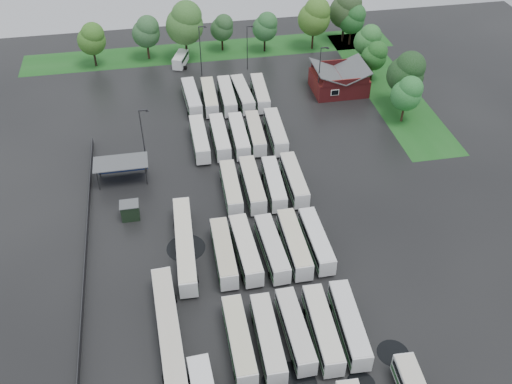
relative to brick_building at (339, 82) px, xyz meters
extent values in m
plane|color=black|center=(-24.00, -42.77, -1.87)|extent=(160.00, 160.00, 0.00)
cube|color=maroon|center=(0.00, 0.03, -0.17)|extent=(10.00, 8.00, 3.40)
cube|color=#4C4F51|center=(-2.50, 0.03, 2.43)|extent=(5.07, 8.60, 2.19)
cube|color=#4C4F51|center=(2.50, 0.03, 2.43)|extent=(5.07, 8.60, 2.19)
cube|color=maroon|center=(0.00, -3.97, 2.03)|extent=(9.00, 0.20, 1.20)
cube|color=silver|center=(-2.00, -4.02, 0.13)|extent=(1.60, 0.12, 1.20)
cylinder|color=#2D2D30|center=(-44.80, -22.77, -0.17)|extent=(0.16, 0.16, 3.40)
cylinder|color=#2D2D30|center=(-37.60, -22.77, -0.17)|extent=(0.16, 0.16, 3.40)
cylinder|color=#2D2D30|center=(-44.80, -19.57, -0.17)|extent=(0.16, 0.16, 3.40)
cylinder|color=#2D2D30|center=(-37.60, -19.57, -0.17)|extent=(0.16, 0.16, 3.40)
cube|color=#4C4F51|center=(-41.20, -21.17, 1.63)|extent=(8.20, 4.20, 0.15)
cube|color=navy|center=(-41.20, -19.27, -0.27)|extent=(7.60, 0.08, 2.60)
cube|color=black|center=(-40.20, -30.17, -0.62)|extent=(2.50, 2.00, 2.50)
cube|color=#4C4F51|center=(-40.20, -30.17, 0.69)|extent=(2.70, 2.20, 0.12)
cube|color=#1A551A|center=(-22.00, 22.03, -1.86)|extent=(80.00, 10.00, 0.01)
cube|color=#1A551A|center=(10.00, 0.03, -1.86)|extent=(10.00, 50.00, 0.01)
cube|color=#2D2D30|center=(-46.20, -34.77, -1.27)|extent=(0.10, 50.00, 1.20)
cube|color=silver|center=(-28.50, -55.20, -0.19)|extent=(2.40, 11.07, 2.53)
cube|color=black|center=(-28.50, -55.20, 0.32)|extent=(2.45, 10.63, 0.81)
cube|color=#215927|center=(-28.50, -55.20, -0.74)|extent=(2.44, 10.85, 0.56)
cube|color=beige|center=(-28.50, -55.20, 1.13)|extent=(2.30, 10.73, 0.11)
cylinder|color=black|center=(-28.50, -58.74, -1.45)|extent=(2.35, 0.88, 0.88)
cylinder|color=black|center=(-28.50, -51.67, -1.45)|extent=(2.35, 0.88, 0.88)
cube|color=silver|center=(-25.26, -55.48, -0.20)|extent=(2.40, 10.99, 2.51)
cube|color=black|center=(-25.26, -55.48, 0.30)|extent=(2.45, 10.55, 0.80)
cube|color=#26502A|center=(-25.26, -55.48, -0.75)|extent=(2.45, 10.77, 0.55)
cube|color=beige|center=(-25.26, -55.48, 1.10)|extent=(2.31, 10.66, 0.11)
cylinder|color=black|center=(-25.26, -58.99, -1.45)|extent=(2.33, 0.88, 0.88)
cylinder|color=black|center=(-25.26, -51.97, -1.45)|extent=(2.33, 0.88, 0.88)
cube|color=silver|center=(-22.00, -55.00, -0.24)|extent=(2.44, 10.76, 2.46)
cube|color=black|center=(-22.00, -55.00, 0.25)|extent=(2.49, 10.33, 0.79)
cube|color=#28522D|center=(-22.00, -55.00, -0.78)|extent=(2.48, 10.54, 0.54)
cube|color=beige|center=(-22.00, -55.00, 1.04)|extent=(2.34, 10.43, 0.11)
cylinder|color=black|center=(-22.00, -58.43, -1.46)|extent=(2.28, 0.86, 0.86)
cylinder|color=black|center=(-22.00, -51.57, -1.46)|extent=(2.28, 0.86, 0.86)
cube|color=silver|center=(-18.91, -55.42, -0.17)|extent=(2.66, 11.23, 2.56)
cube|color=black|center=(-18.91, -55.42, 0.34)|extent=(2.70, 10.79, 0.82)
cube|color=#25572B|center=(-18.91, -55.42, -0.73)|extent=(2.70, 11.01, 0.56)
cube|color=silver|center=(-18.91, -55.42, 1.16)|extent=(2.56, 10.90, 0.11)
cylinder|color=black|center=(-18.91, -58.99, -1.45)|extent=(2.37, 0.89, 0.89)
cylinder|color=black|center=(-18.91, -51.85, -1.45)|extent=(2.37, 0.89, 0.89)
cube|color=silver|center=(-15.72, -55.33, -0.17)|extent=(2.90, 11.24, 2.55)
cube|color=black|center=(-15.72, -55.33, 0.34)|extent=(2.93, 10.80, 0.82)
cube|color=#1F5D2A|center=(-15.72, -55.33, -0.73)|extent=(2.93, 11.02, 0.56)
cube|color=silver|center=(-15.72, -55.33, 1.15)|extent=(2.79, 10.90, 0.11)
cylinder|color=black|center=(-15.72, -58.90, -1.45)|extent=(2.37, 0.89, 0.89)
cylinder|color=black|center=(-15.72, -51.77, -1.45)|extent=(2.37, 0.89, 0.89)
cube|color=silver|center=(-28.25, -41.28, -0.20)|extent=(2.34, 10.99, 2.52)
cube|color=black|center=(-28.25, -41.28, 0.31)|extent=(2.39, 10.55, 0.81)
cube|color=#23572A|center=(-28.25, -41.28, -0.75)|extent=(2.38, 10.77, 0.55)
cube|color=beige|center=(-28.25, -41.28, 1.11)|extent=(2.24, 10.66, 0.11)
cylinder|color=black|center=(-28.25, -44.79, -1.45)|extent=(2.33, 0.88, 0.88)
cylinder|color=black|center=(-28.25, -37.77, -1.45)|extent=(2.33, 0.88, 0.88)
cube|color=silver|center=(-25.34, -41.27, -0.15)|extent=(2.77, 11.34, 2.58)
cube|color=black|center=(-25.34, -41.27, 0.36)|extent=(2.81, 10.89, 0.83)
cube|color=#254F2B|center=(-25.34, -41.27, -0.72)|extent=(2.81, 11.11, 0.57)
cube|color=silver|center=(-25.34, -41.27, 1.18)|extent=(2.66, 11.00, 0.11)
cylinder|color=black|center=(-25.34, -44.87, -1.44)|extent=(2.39, 0.90, 0.90)
cylinder|color=black|center=(-25.34, -37.67, -1.44)|extent=(2.39, 0.90, 0.90)
cube|color=silver|center=(-21.89, -41.62, -0.21)|extent=(2.72, 11.00, 2.50)
cube|color=black|center=(-21.89, -41.62, 0.29)|extent=(2.76, 10.56, 0.80)
cube|color=#1A5622|center=(-21.89, -41.62, -0.76)|extent=(2.76, 10.78, 0.55)
cube|color=silver|center=(-21.89, -41.62, 1.09)|extent=(2.62, 10.67, 0.11)
cylinder|color=black|center=(-21.89, -45.11, -1.46)|extent=(2.32, 0.87, 0.87)
cylinder|color=black|center=(-21.89, -38.13, -1.46)|extent=(2.32, 0.87, 0.87)
cube|color=silver|center=(-18.83, -41.39, -0.15)|extent=(2.36, 11.29, 2.59)
cube|color=black|center=(-18.83, -41.39, 0.37)|extent=(2.42, 10.84, 0.83)
cube|color=#2F5B37|center=(-18.83, -41.39, -0.72)|extent=(2.41, 11.06, 0.57)
cube|color=beige|center=(-18.83, -41.39, 1.19)|extent=(2.27, 10.95, 0.11)
cylinder|color=black|center=(-18.83, -45.00, -1.44)|extent=(2.40, 0.90, 0.90)
cylinder|color=black|center=(-18.83, -37.78, -1.44)|extent=(2.40, 0.90, 0.90)
cube|color=silver|center=(-15.76, -41.29, -0.23)|extent=(2.37, 10.81, 2.47)
cube|color=black|center=(-15.76, -41.29, 0.27)|extent=(2.41, 10.38, 0.79)
cube|color=#2D5B34|center=(-15.76, -41.29, -0.77)|extent=(2.41, 10.59, 0.54)
cube|color=white|center=(-15.76, -41.29, 1.06)|extent=(2.27, 10.49, 0.11)
cylinder|color=black|center=(-15.76, -44.74, -1.46)|extent=(2.29, 0.86, 0.86)
cylinder|color=black|center=(-15.76, -37.84, -1.46)|extent=(2.29, 0.86, 0.86)
cube|color=silver|center=(-25.25, -27.97, -0.24)|extent=(2.44, 10.73, 2.45)
cube|color=black|center=(-25.25, -27.97, 0.25)|extent=(2.48, 10.30, 0.78)
cube|color=#1A5623|center=(-25.25, -27.97, -0.78)|extent=(2.48, 10.52, 0.54)
cube|color=beige|center=(-25.25, -27.97, 1.03)|extent=(2.34, 10.41, 0.11)
cylinder|color=black|center=(-25.25, -31.39, -1.47)|extent=(2.27, 0.85, 0.85)
cylinder|color=black|center=(-25.25, -24.55, -1.47)|extent=(2.27, 0.85, 0.85)
cube|color=silver|center=(-22.04, -27.98, -0.15)|extent=(2.44, 11.30, 2.59)
cube|color=black|center=(-22.04, -27.98, 0.37)|extent=(2.49, 10.85, 0.83)
cube|color=#215129|center=(-22.04, -27.98, -0.72)|extent=(2.49, 11.08, 0.57)
cube|color=beige|center=(-22.04, -27.98, 1.19)|extent=(2.35, 10.96, 0.11)
cylinder|color=black|center=(-22.04, -31.59, -1.44)|extent=(2.40, 0.90, 0.90)
cylinder|color=black|center=(-22.04, -24.36, -1.44)|extent=(2.40, 0.90, 0.90)
cube|color=silver|center=(-18.79, -28.25, -0.23)|extent=(2.73, 10.86, 2.47)
cube|color=black|center=(-18.79, -28.25, 0.27)|extent=(2.76, 10.44, 0.79)
cube|color=#205129|center=(-18.79, -28.25, -0.77)|extent=(2.77, 10.65, 0.54)
cube|color=white|center=(-18.79, -28.25, 1.05)|extent=(2.63, 10.54, 0.11)
cylinder|color=black|center=(-18.79, -31.70, -1.46)|extent=(2.29, 0.86, 0.86)
cylinder|color=black|center=(-18.79, -24.81, -1.46)|extent=(2.29, 0.86, 0.86)
cube|color=silver|center=(-15.57, -27.84, -0.20)|extent=(2.45, 10.97, 2.51)
cube|color=black|center=(-15.57, -27.84, 0.30)|extent=(2.49, 10.54, 0.80)
cube|color=#295E34|center=(-15.57, -27.84, -0.75)|extent=(2.49, 10.76, 0.55)
cube|color=silver|center=(-15.57, -27.84, 1.10)|extent=(2.35, 10.64, 0.11)
cylinder|color=black|center=(-15.57, -31.34, -1.46)|extent=(2.32, 0.88, 0.88)
cylinder|color=black|center=(-15.57, -24.34, -1.46)|extent=(2.32, 0.88, 0.88)
cube|color=silver|center=(-28.49, -14.32, -0.16)|extent=(2.39, 11.23, 2.57)
cube|color=black|center=(-28.49, -14.32, 0.35)|extent=(2.45, 10.78, 0.82)
cube|color=#2A5331|center=(-28.49, -14.32, -0.73)|extent=(2.44, 11.00, 0.57)
cube|color=silver|center=(-28.49, -14.32, 1.17)|extent=(2.30, 10.89, 0.11)
cylinder|color=black|center=(-28.49, -17.90, -1.45)|extent=(2.38, 0.90, 0.90)
cylinder|color=black|center=(-28.49, -10.73, -1.45)|extent=(2.38, 0.90, 0.90)
cube|color=silver|center=(-25.08, -14.36, -0.18)|extent=(2.35, 11.08, 2.54)
cube|color=black|center=(-25.08, -14.36, 0.33)|extent=(2.41, 10.64, 0.81)
cube|color=#1B5C24|center=(-25.08, -14.36, -0.74)|extent=(2.40, 10.86, 0.56)
cube|color=white|center=(-25.08, -14.36, 1.13)|extent=(2.26, 10.75, 0.11)
cylinder|color=black|center=(-25.08, -17.91, -1.45)|extent=(2.35, 0.89, 0.89)
cylinder|color=black|center=(-25.08, -10.82, -1.45)|extent=(2.35, 0.89, 0.89)
cube|color=silver|center=(-21.88, -14.58, -0.19)|extent=(2.50, 11.08, 2.53)
cube|color=black|center=(-21.88, -14.58, 0.32)|extent=(2.55, 10.64, 0.81)
cube|color=#24572D|center=(-21.88, -14.58, -0.74)|extent=(2.54, 10.86, 0.56)
cube|color=silver|center=(-21.88, -14.58, 1.12)|extent=(2.40, 10.75, 0.11)
cylinder|color=black|center=(-21.88, -18.12, -1.45)|extent=(2.35, 0.88, 0.88)
cylinder|color=black|center=(-21.88, -11.05, -1.45)|extent=(2.35, 0.88, 0.88)
cube|color=silver|center=(-18.98, -14.17, -0.24)|extent=(2.65, 10.76, 2.45)
cube|color=black|center=(-18.98, -14.17, 0.25)|extent=(2.69, 10.34, 0.78)
cube|color=#1D5D2A|center=(-18.98, -14.17, -0.78)|extent=(2.69, 10.55, 0.54)
cube|color=beige|center=(-18.98, -14.17, 1.03)|extent=(2.55, 10.44, 0.11)
cylinder|color=black|center=(-18.98, -17.59, -1.47)|extent=(2.27, 0.85, 0.85)
cylinder|color=black|center=(-18.98, -10.75, -1.47)|extent=(2.27, 0.85, 0.85)
cube|color=silver|center=(-15.56, -14.50, -0.15)|extent=(2.76, 11.39, 2.59)
cube|color=black|center=(-15.56, -14.50, 0.37)|extent=(2.80, 10.94, 0.83)
cube|color=#23582B|center=(-15.56, -14.50, -0.72)|extent=(2.80, 11.16, 0.57)
cube|color=silver|center=(-15.56, -14.50, 1.20)|extent=(2.65, 11.04, 0.11)
cylinder|color=black|center=(-15.56, -18.12, -1.44)|extent=(2.40, 0.90, 0.90)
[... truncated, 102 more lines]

